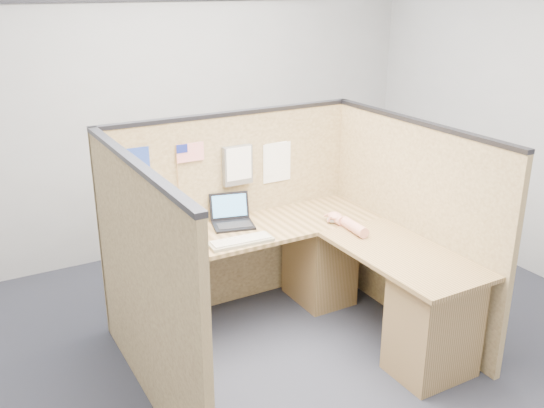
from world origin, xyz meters
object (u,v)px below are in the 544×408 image
keyboard (241,241)px  mouse (334,219)px  laptop (230,217)px  l_desk (301,286)px

keyboard → mouse: 0.78m
laptop → mouse: bearing=-13.2°
l_desk → laptop: laptop is taller
l_desk → laptop: size_ratio=5.64×
l_desk → mouse: (0.40, 0.19, 0.36)m
mouse → keyboard: bearing=180.0°
keyboard → mouse: bearing=3.1°
mouse → laptop: bearing=152.8°
keyboard → mouse: size_ratio=3.91×
l_desk → laptop: (-0.29, 0.54, 0.39)m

